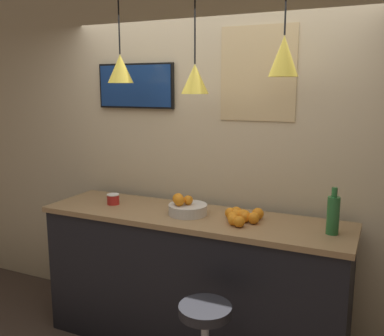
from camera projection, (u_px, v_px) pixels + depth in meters
back_wall at (214, 153)px, 3.45m from camera, size 8.00×0.06×2.90m
service_counter at (192, 280)px, 3.25m from camera, size 2.31×0.62×1.05m
fruit_bowl at (187, 208)px, 3.15m from camera, size 0.29×0.29×0.16m
orange_pile at (241, 216)px, 2.98m from camera, size 0.27×0.30×0.09m
juice_bottle at (333, 214)px, 2.71m from camera, size 0.08×0.08×0.31m
spread_jar at (113, 199)px, 3.42m from camera, size 0.10×0.10×0.08m
pendant_lamp_left at (120, 68)px, 3.25m from camera, size 0.20×0.20×0.80m
pendant_lamp_middle at (195, 78)px, 3.01m from camera, size 0.20×0.20×0.88m
pendant_lamp_right at (284, 56)px, 2.73m from camera, size 0.19×0.19×0.77m
mounted_tv at (136, 86)px, 3.59m from camera, size 0.71×0.04×0.37m
wall_poster at (258, 74)px, 3.16m from camera, size 0.58×0.01×0.69m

